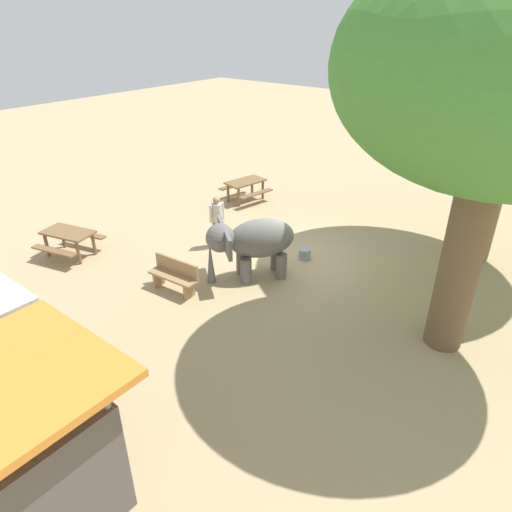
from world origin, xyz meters
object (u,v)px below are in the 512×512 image
at_px(elephant, 252,241).
at_px(picnic_table_near, 246,186).
at_px(person_handler, 217,218).
at_px(shade_tree_secondary, 506,73).
at_px(feed_bucket, 305,254).
at_px(picnic_table_far, 69,237).
at_px(market_stall_orange, 26,457).
at_px(wooden_bench, 174,275).

xyz_separation_m(elephant, picnic_table_near, (3.81, -4.34, -0.49)).
xyz_separation_m(person_handler, shade_tree_secondary, (-7.06, 0.41, 4.61)).
bearing_deg(feed_bucket, elephant, 72.08).
bearing_deg(elephant, picnic_table_near, -100.80).
xyz_separation_m(picnic_table_far, feed_bucket, (-5.59, -4.13, -0.43)).
relative_size(market_stall_orange, feed_bucket, 7.00).
bearing_deg(shade_tree_secondary, elephant, 4.49).
bearing_deg(person_handler, shade_tree_secondary, 12.36).
xyz_separation_m(person_handler, picnic_table_near, (1.80, -3.54, -0.36)).
bearing_deg(person_handler, picnic_table_near, 132.63).
bearing_deg(shade_tree_secondary, picnic_table_far, 15.38).
bearing_deg(wooden_bench, picnic_table_near, -71.02).
distance_m(picnic_table_near, picnic_table_far, 6.82).
bearing_deg(market_stall_orange, picnic_table_far, -34.91).
distance_m(elephant, person_handler, 2.16).
height_order(picnic_table_far, market_stall_orange, market_stall_orange).
relative_size(person_handler, shade_tree_secondary, 0.21).
bearing_deg(market_stall_orange, feed_bucket, -82.19).
xyz_separation_m(shade_tree_secondary, picnic_table_far, (10.07, 2.77, -4.97)).
xyz_separation_m(wooden_bench, picnic_table_far, (3.89, 0.57, 0.12)).
height_order(elephant, picnic_table_near, elephant).
bearing_deg(elephant, picnic_table_far, -26.74).
bearing_deg(wooden_bench, picnic_table_far, 3.71).
relative_size(shade_tree_secondary, wooden_bench, 5.41).
xyz_separation_m(elephant, person_handler, (2.01, -0.80, -0.13)).
xyz_separation_m(elephant, market_stall_orange, (-1.78, 7.12, 0.07)).
distance_m(elephant, picnic_table_far, 5.57).
distance_m(elephant, feed_bucket, 2.06).
bearing_deg(elephant, feed_bucket, -159.97).
xyz_separation_m(shade_tree_secondary, market_stall_orange, (3.27, 7.52, -4.42)).
bearing_deg(person_handler, feed_bucket, 35.95).
bearing_deg(wooden_bench, elephant, -126.53).
height_order(picnic_table_near, market_stall_orange, market_stall_orange).
bearing_deg(person_handler, picnic_table_far, -117.82).
distance_m(market_stall_orange, feed_bucket, 9.01).
distance_m(shade_tree_secondary, picnic_table_near, 10.90).
bearing_deg(picnic_table_far, market_stall_orange, -49.44).
bearing_deg(elephant, market_stall_orange, 52.03).
bearing_deg(market_stall_orange, wooden_bench, -61.29).
relative_size(person_handler, wooden_bench, 1.13).
xyz_separation_m(market_stall_orange, feed_bucket, (1.22, -8.88, -0.98)).
height_order(wooden_bench, market_stall_orange, market_stall_orange).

